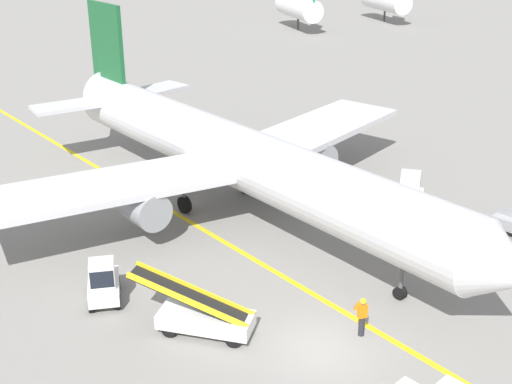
% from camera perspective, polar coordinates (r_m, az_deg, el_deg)
% --- Properties ---
extents(ground_plane, '(300.00, 300.00, 0.00)m').
position_cam_1_polar(ground_plane, '(26.81, 5.46, -13.20)').
color(ground_plane, gray).
extents(taxi_line_yellow, '(26.95, 75.52, 0.01)m').
position_cam_1_polar(taxi_line_yellow, '(30.96, 3.24, -7.70)').
color(taxi_line_yellow, yellow).
rests_on(taxi_line_yellow, ground).
extents(airliner, '(27.55, 34.25, 10.10)m').
position_cam_1_polar(airliner, '(36.72, -2.16, 3.29)').
color(airliner, silver).
rests_on(airliner, ground).
extents(baggage_tug_near_wing, '(1.65, 2.57, 2.10)m').
position_cam_1_polar(baggage_tug_near_wing, '(29.81, -12.83, -7.54)').
color(baggage_tug_near_wing, silver).
rests_on(baggage_tug_near_wing, ground).
extents(baggage_tug_by_cargo_door, '(2.71, 2.44, 2.10)m').
position_cam_1_polar(baggage_tug_by_cargo_door, '(39.05, 12.49, 0.06)').
color(baggage_tug_by_cargo_door, silver).
rests_on(baggage_tug_by_cargo_door, ground).
extents(belt_loader_forward_hold, '(4.81, 3.89, 2.59)m').
position_cam_1_polar(belt_loader_forward_hold, '(27.32, -4.53, -10.41)').
color(belt_loader_forward_hold, silver).
rests_on(belt_loader_forward_hold, ground).
extents(ground_crew_marshaller, '(0.36, 0.24, 1.70)m').
position_cam_1_polar(ground_crew_marshaller, '(27.31, 9.01, -10.33)').
color(ground_crew_marshaller, '#26262D').
rests_on(ground_crew_marshaller, ground).
extents(ground_crew_wing_walker, '(0.36, 0.24, 1.70)m').
position_cam_1_polar(ground_crew_wing_walker, '(33.37, 12.16, -4.04)').
color(ground_crew_wing_walker, '#26262D').
rests_on(ground_crew_wing_walker, ground).
extents(safety_cone_nose_right, '(0.36, 0.36, 0.44)m').
position_cam_1_polar(safety_cone_nose_right, '(29.28, 8.66, -9.41)').
color(safety_cone_nose_right, orange).
rests_on(safety_cone_nose_right, ground).
extents(distant_aircraft_mid_left, '(3.00, 10.10, 8.80)m').
position_cam_1_polar(distant_aircraft_mid_left, '(96.05, 3.65, 15.44)').
color(distant_aircraft_mid_left, silver).
rests_on(distant_aircraft_mid_left, ground).
extents(distant_aircraft_mid_right, '(3.00, 10.10, 8.80)m').
position_cam_1_polar(distant_aircraft_mid_right, '(105.05, 10.98, 15.73)').
color(distant_aircraft_mid_right, silver).
rests_on(distant_aircraft_mid_right, ground).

